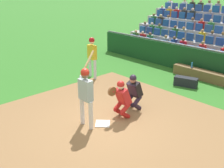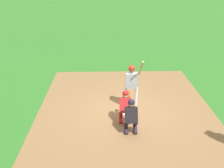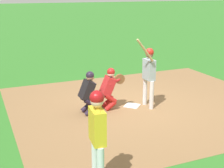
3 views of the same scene
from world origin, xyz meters
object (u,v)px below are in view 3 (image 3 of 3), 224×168
Objects in this scene: home_plate_marker at (132,106)px; home_plate_umpire at (88,91)px; batter_at_plate at (149,71)px; on_deck_batter at (97,129)px; catcher_crouching at (110,86)px.

home_plate_marker is 1.61m from home_plate_umpire.
batter_at_plate reaches higher than on_deck_batter.
catcher_crouching is at bearing -105.12° from batter_at_plate.
batter_at_plate reaches higher than home_plate_marker.
home_plate_umpire is at bearing 163.91° from on_deck_batter.
batter_at_plate is at bearing 59.92° from home_plate_marker.
home_plate_umpire is (0.14, -0.73, -0.02)m from catcher_crouching.
home_plate_marker is at bearing -120.08° from batter_at_plate.
on_deck_batter reaches higher than home_plate_marker.
home_plate_umpire is 3.68m from on_deck_batter.
catcher_crouching is 0.74m from home_plate_umpire.
catcher_crouching is (-0.07, -0.73, 0.70)m from home_plate_marker.
on_deck_batter is at bearing -40.96° from batter_at_plate.
home_plate_umpire is (0.07, -1.46, 0.69)m from home_plate_marker.
batter_at_plate reaches higher than catcher_crouching.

